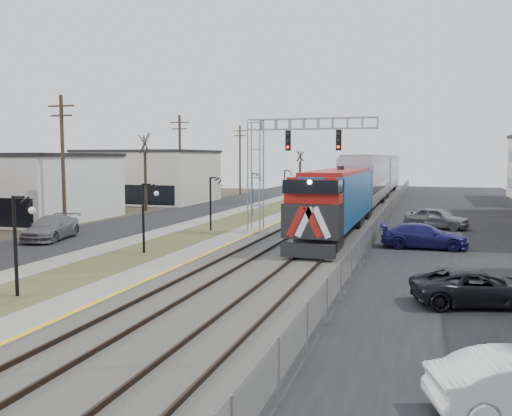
% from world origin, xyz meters
% --- Properties ---
extents(street_west, '(7.00, 120.00, 0.04)m').
position_xyz_m(street_west, '(-11.50, 35.00, 0.02)').
color(street_west, black).
rests_on(street_west, ground).
extents(sidewalk, '(2.00, 120.00, 0.08)m').
position_xyz_m(sidewalk, '(-7.00, 35.00, 0.04)').
color(sidewalk, gray).
rests_on(sidewalk, ground).
extents(grass_median, '(4.00, 120.00, 0.06)m').
position_xyz_m(grass_median, '(-4.00, 35.00, 0.03)').
color(grass_median, '#454A27').
rests_on(grass_median, ground).
extents(platform, '(2.00, 120.00, 0.24)m').
position_xyz_m(platform, '(-1.00, 35.00, 0.12)').
color(platform, gray).
rests_on(platform, ground).
extents(ballast_bed, '(8.00, 120.00, 0.20)m').
position_xyz_m(ballast_bed, '(4.00, 35.00, 0.10)').
color(ballast_bed, '#595651').
rests_on(ballast_bed, ground).
extents(parking_lot, '(16.00, 120.00, 0.04)m').
position_xyz_m(parking_lot, '(16.00, 35.00, 0.02)').
color(parking_lot, black).
rests_on(parking_lot, ground).
extents(platform_edge, '(0.24, 120.00, 0.01)m').
position_xyz_m(platform_edge, '(-0.12, 35.00, 0.24)').
color(platform_edge, gold).
rests_on(platform_edge, platform).
extents(track_near, '(1.58, 120.00, 0.15)m').
position_xyz_m(track_near, '(2.00, 35.00, 0.28)').
color(track_near, '#2D2119').
rests_on(track_near, ballast_bed).
extents(track_far, '(1.58, 120.00, 0.15)m').
position_xyz_m(track_far, '(5.50, 35.00, 0.28)').
color(track_far, '#2D2119').
rests_on(track_far, ballast_bed).
extents(train, '(3.00, 63.05, 5.33)m').
position_xyz_m(train, '(5.50, 50.75, 2.88)').
color(train, '#1358A1').
rests_on(train, ground).
extents(signal_gantry, '(9.00, 1.07, 8.15)m').
position_xyz_m(signal_gantry, '(1.22, 27.99, 5.59)').
color(signal_gantry, gray).
rests_on(signal_gantry, ground).
extents(lampposts, '(0.14, 62.14, 4.00)m').
position_xyz_m(lampposts, '(-4.00, 18.29, 2.00)').
color(lampposts, black).
rests_on(lampposts, ground).
extents(utility_poles, '(0.28, 80.28, 10.00)m').
position_xyz_m(utility_poles, '(-14.50, 25.00, 5.00)').
color(utility_poles, '#4C3823').
rests_on(utility_poles, ground).
extents(fence, '(0.04, 120.00, 1.60)m').
position_xyz_m(fence, '(8.20, 35.00, 0.80)').
color(fence, gray).
rests_on(fence, ground).
extents(bare_trees, '(12.30, 42.30, 5.95)m').
position_xyz_m(bare_trees, '(-12.66, 38.91, 2.70)').
color(bare_trees, '#382D23').
rests_on(bare_trees, ground).
extents(car_lot_c, '(5.13, 3.35, 1.31)m').
position_xyz_m(car_lot_c, '(13.08, 12.01, 0.66)').
color(car_lot_c, black).
rests_on(car_lot_c, ground).
extents(car_lot_d, '(5.12, 2.21, 1.47)m').
position_xyz_m(car_lot_d, '(11.16, 24.54, 0.73)').
color(car_lot_d, navy).
rests_on(car_lot_d, ground).
extents(car_lot_e, '(5.09, 3.23, 1.61)m').
position_xyz_m(car_lot_e, '(12.03, 34.16, 0.81)').
color(car_lot_e, gray).
rests_on(car_lot_e, ground).
extents(car_street_b, '(3.31, 5.71, 1.56)m').
position_xyz_m(car_street_b, '(-12.35, 20.71, 0.78)').
color(car_street_b, slate).
rests_on(car_street_b, ground).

